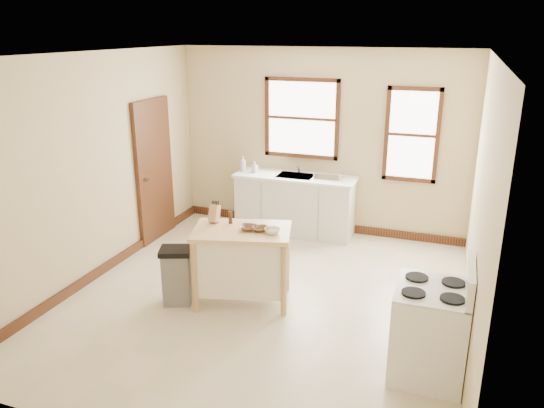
# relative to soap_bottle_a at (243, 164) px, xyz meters

# --- Properties ---
(floor) EXTENTS (5.00, 5.00, 0.00)m
(floor) POSITION_rel_soap_bottle_a_xyz_m (1.15, -2.16, -1.04)
(floor) COLOR beige
(floor) RESTS_ON ground
(ceiling) EXTENTS (5.00, 5.00, 0.00)m
(ceiling) POSITION_rel_soap_bottle_a_xyz_m (1.15, -2.16, 1.76)
(ceiling) COLOR white
(ceiling) RESTS_ON ground
(wall_back) EXTENTS (4.50, 0.04, 2.80)m
(wall_back) POSITION_rel_soap_bottle_a_xyz_m (1.15, 0.34, 0.36)
(wall_back) COLOR tan
(wall_back) RESTS_ON ground
(wall_left) EXTENTS (0.04, 5.00, 2.80)m
(wall_left) POSITION_rel_soap_bottle_a_xyz_m (-1.10, -2.16, 0.36)
(wall_left) COLOR tan
(wall_left) RESTS_ON ground
(wall_right) EXTENTS (0.04, 5.00, 2.80)m
(wall_right) POSITION_rel_soap_bottle_a_xyz_m (3.40, -2.16, 0.36)
(wall_right) COLOR tan
(wall_right) RESTS_ON ground
(window_main) EXTENTS (1.17, 0.06, 1.22)m
(window_main) POSITION_rel_soap_bottle_a_xyz_m (0.85, 0.32, 0.71)
(window_main) COLOR black
(window_main) RESTS_ON wall_back
(window_side) EXTENTS (0.77, 0.06, 1.37)m
(window_side) POSITION_rel_soap_bottle_a_xyz_m (2.50, 0.32, 0.56)
(window_side) COLOR black
(window_side) RESTS_ON wall_back
(door_left) EXTENTS (0.06, 0.90, 2.10)m
(door_left) POSITION_rel_soap_bottle_a_xyz_m (-1.06, -0.86, 0.01)
(door_left) COLOR black
(door_left) RESTS_ON ground
(baseboard_back) EXTENTS (4.50, 0.04, 0.12)m
(baseboard_back) POSITION_rel_soap_bottle_a_xyz_m (1.15, 0.31, -0.98)
(baseboard_back) COLOR black
(baseboard_back) RESTS_ON ground
(baseboard_left) EXTENTS (0.04, 5.00, 0.12)m
(baseboard_left) POSITION_rel_soap_bottle_a_xyz_m (-1.07, -2.16, -0.98)
(baseboard_left) COLOR black
(baseboard_left) RESTS_ON ground
(sink_counter) EXTENTS (1.86, 0.62, 0.92)m
(sink_counter) POSITION_rel_soap_bottle_a_xyz_m (0.85, 0.04, -0.58)
(sink_counter) COLOR silver
(sink_counter) RESTS_ON ground
(faucet) EXTENTS (0.03, 0.03, 0.22)m
(faucet) POSITION_rel_soap_bottle_a_xyz_m (0.85, 0.22, -0.01)
(faucet) COLOR silver
(faucet) RESTS_ON sink_counter
(soap_bottle_a) EXTENTS (0.10, 0.10, 0.24)m
(soap_bottle_a) POSITION_rel_soap_bottle_a_xyz_m (0.00, 0.00, 0.00)
(soap_bottle_a) COLOR #B2B2B2
(soap_bottle_a) RESTS_ON sink_counter
(soap_bottle_b) EXTENTS (0.09, 0.09, 0.17)m
(soap_bottle_b) POSITION_rel_soap_bottle_a_xyz_m (0.20, -0.00, -0.03)
(soap_bottle_b) COLOR #B2B2B2
(soap_bottle_b) RESTS_ON sink_counter
(dish_rack) EXTENTS (0.47, 0.40, 0.10)m
(dish_rack) POSITION_rel_soap_bottle_a_xyz_m (1.37, 0.04, -0.07)
(dish_rack) COLOR silver
(dish_rack) RESTS_ON sink_counter
(kitchen_island) EXTENTS (1.24, 0.96, 0.90)m
(kitchen_island) POSITION_rel_soap_bottle_a_xyz_m (0.93, -2.29, -0.59)
(kitchen_island) COLOR #EAC789
(kitchen_island) RESTS_ON ground
(knife_block) EXTENTS (0.11, 0.11, 0.20)m
(knife_block) POSITION_rel_soap_bottle_a_xyz_m (0.55, -2.18, -0.04)
(knife_block) COLOR tan
(knife_block) RESTS_ON kitchen_island
(pepper_grinder) EXTENTS (0.05, 0.05, 0.15)m
(pepper_grinder) POSITION_rel_soap_bottle_a_xyz_m (0.74, -2.15, -0.07)
(pepper_grinder) COLOR #462213
(pepper_grinder) RESTS_ON kitchen_island
(bowl_a) EXTENTS (0.22, 0.22, 0.05)m
(bowl_a) POSITION_rel_soap_bottle_a_xyz_m (1.01, -2.28, -0.12)
(bowl_a) COLOR brown
(bowl_a) RESTS_ON kitchen_island
(bowl_b) EXTENTS (0.25, 0.25, 0.04)m
(bowl_b) POSITION_rel_soap_bottle_a_xyz_m (1.15, -2.25, -0.12)
(bowl_b) COLOR brown
(bowl_b) RESTS_ON kitchen_island
(bowl_c) EXTENTS (0.20, 0.20, 0.05)m
(bowl_c) POSITION_rel_soap_bottle_a_xyz_m (1.30, -2.28, -0.12)
(bowl_c) COLOR white
(bowl_c) RESTS_ON kitchen_island
(trash_bin) EXTENTS (0.43, 0.40, 0.68)m
(trash_bin) POSITION_rel_soap_bottle_a_xyz_m (0.24, -2.59, -0.70)
(trash_bin) COLOR slate
(trash_bin) RESTS_ON ground
(gas_stove) EXTENTS (0.70, 0.71, 1.14)m
(gas_stove) POSITION_rel_soap_bottle_a_xyz_m (3.07, -3.00, -0.47)
(gas_stove) COLOR white
(gas_stove) RESTS_ON ground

